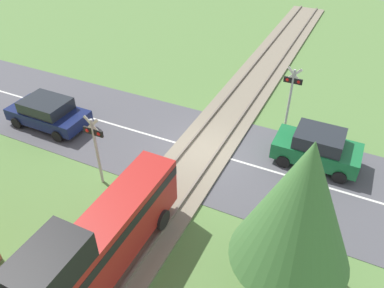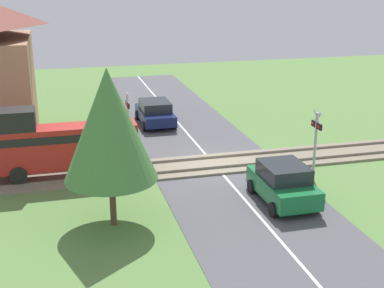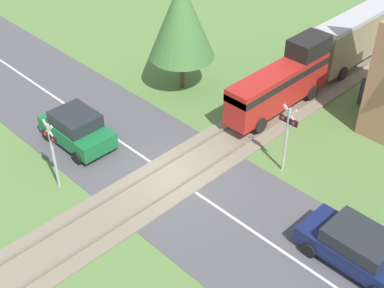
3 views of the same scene
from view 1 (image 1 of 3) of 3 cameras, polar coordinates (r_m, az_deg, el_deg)
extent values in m
plane|color=#5B8442|center=(17.76, 1.63, -1.07)|extent=(60.00, 60.00, 0.00)
cube|color=#515156|center=(17.76, 1.63, -1.05)|extent=(48.00, 6.40, 0.02)
cube|color=silver|center=(17.75, 1.63, -1.02)|extent=(48.00, 0.12, 0.00)
cube|color=gray|center=(17.72, 1.63, -0.92)|extent=(2.80, 48.00, 0.12)
cube|color=slate|center=(17.43, 3.79, -1.24)|extent=(0.10, 48.00, 0.12)
cube|color=slate|center=(17.89, -0.46, 0.00)|extent=(0.10, 48.00, 0.12)
cube|color=red|center=(12.33, -12.49, -13.72)|extent=(1.35, 6.50, 1.90)
cube|color=black|center=(11.94, -12.83, -12.12)|extent=(1.37, 6.50, 0.36)
cube|color=black|center=(10.37, -20.99, -16.83)|extent=(1.35, 2.08, 0.90)
cylinder|color=black|center=(13.83, -4.39, -11.45)|extent=(0.14, 0.76, 0.76)
cylinder|color=black|center=(14.40, -9.45, -9.47)|extent=(0.14, 0.76, 0.76)
cube|color=#197038|center=(17.58, 18.42, -0.98)|extent=(3.72, 1.84, 0.75)
cube|color=#23282D|center=(17.18, 18.85, 0.82)|extent=(2.05, 1.69, 0.62)
cylinder|color=black|center=(17.16, 13.71, -2.61)|extent=(0.60, 0.18, 0.60)
cylinder|color=black|center=(18.63, 15.14, 0.66)|extent=(0.60, 0.18, 0.60)
cylinder|color=black|center=(17.06, 21.54, -4.75)|extent=(0.60, 0.18, 0.60)
cylinder|color=black|center=(18.53, 22.34, -1.30)|extent=(0.60, 0.18, 0.60)
cube|color=#141E4C|center=(20.57, -21.02, 4.12)|extent=(4.16, 1.88, 0.61)
cube|color=#23282D|center=(20.27, -21.38, 5.52)|extent=(2.29, 1.73, 0.57)
cylinder|color=black|center=(20.41, -16.35, 3.89)|extent=(0.60, 0.18, 0.60)
cylinder|color=black|center=(19.33, -19.81, 1.10)|extent=(0.60, 0.18, 0.60)
cylinder|color=black|center=(22.14, -21.74, 5.43)|extent=(0.60, 0.18, 0.60)
cylinder|color=black|center=(21.16, -25.16, 2.92)|extent=(0.60, 0.18, 0.60)
cylinder|color=#B7B7B7|center=(19.24, 14.66, 6.62)|extent=(0.12, 0.12, 3.19)
cube|color=black|center=(18.77, 15.14, 9.30)|extent=(0.90, 0.08, 0.28)
sphere|color=red|center=(18.73, 15.94, 9.10)|extent=(0.18, 0.18, 0.18)
sphere|color=red|center=(18.81, 14.34, 9.50)|extent=(0.18, 0.18, 0.18)
cube|color=silver|center=(18.63, 15.30, 10.18)|extent=(0.72, 0.04, 0.72)
cube|color=silver|center=(18.63, 15.30, 10.18)|extent=(0.72, 0.04, 0.72)
cylinder|color=#B7B7B7|center=(15.58, -14.24, -1.25)|extent=(0.12, 0.12, 3.19)
cube|color=black|center=(14.99, -14.81, 1.82)|extent=(0.90, 0.08, 0.28)
sphere|color=red|center=(15.14, -15.61, 2.07)|extent=(0.18, 0.18, 0.18)
sphere|color=red|center=(14.83, -14.00, 1.57)|extent=(0.18, 0.18, 0.18)
cube|color=silver|center=(14.81, -15.01, 2.84)|extent=(0.72, 0.04, 0.72)
cube|color=silver|center=(14.81, -15.01, 2.84)|extent=(0.72, 0.04, 0.72)
cylinder|color=brown|center=(12.36, 13.69, -18.72)|extent=(0.24, 0.24, 1.86)
cone|color=#477F3D|center=(10.09, 16.13, -8.99)|extent=(3.43, 3.43, 4.12)
camera|label=2|loc=(18.94, 93.81, -9.63)|focal=50.00mm
camera|label=3|loc=(31.15, -15.74, 43.61)|focal=50.00mm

